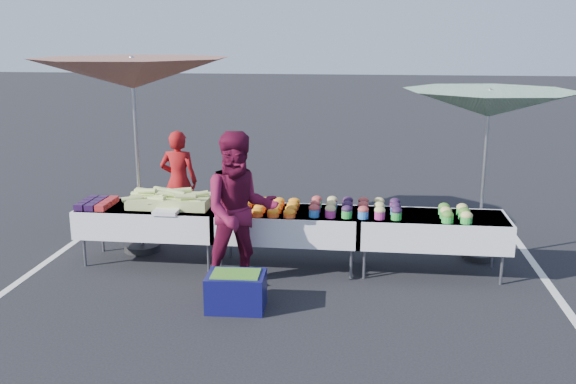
# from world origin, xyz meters

# --- Properties ---
(ground) EXTENTS (80.00, 80.00, 0.00)m
(ground) POSITION_xyz_m (0.00, 0.00, 0.00)
(ground) COLOR black
(stripe_left) EXTENTS (0.10, 5.00, 0.00)m
(stripe_left) POSITION_xyz_m (-3.20, 0.00, 0.00)
(stripe_left) COLOR silver
(stripe_left) RESTS_ON ground
(stripe_right) EXTENTS (0.10, 5.00, 0.00)m
(stripe_right) POSITION_xyz_m (3.20, 0.00, 0.00)
(stripe_right) COLOR silver
(stripe_right) RESTS_ON ground
(table_left) EXTENTS (1.86, 0.81, 0.75)m
(table_left) POSITION_xyz_m (-1.80, 0.00, 0.58)
(table_left) COLOR white
(table_left) RESTS_ON ground
(table_center) EXTENTS (1.86, 0.81, 0.75)m
(table_center) POSITION_xyz_m (0.00, 0.00, 0.58)
(table_center) COLOR white
(table_center) RESTS_ON ground
(table_right) EXTENTS (1.86, 0.81, 0.75)m
(table_right) POSITION_xyz_m (1.80, 0.00, 0.58)
(table_right) COLOR white
(table_right) RESTS_ON ground
(berry_punnets) EXTENTS (0.40, 0.54, 0.08)m
(berry_punnets) POSITION_xyz_m (-2.51, -0.06, 0.79)
(berry_punnets) COLOR #230B2E
(berry_punnets) RESTS_ON table_left
(corn_pile) EXTENTS (1.16, 0.57, 0.26)m
(corn_pile) POSITION_xyz_m (-1.55, 0.04, 0.84)
(corn_pile) COLOR #BFE072
(corn_pile) RESTS_ON table_left
(plastic_bags) EXTENTS (0.30, 0.25, 0.05)m
(plastic_bags) POSITION_xyz_m (-1.50, -0.30, 0.78)
(plastic_bags) COLOR white
(plastic_bags) RESTS_ON table_left
(carrot_bowls) EXTENTS (0.75, 0.69, 0.11)m
(carrot_bowls) POSITION_xyz_m (-0.25, -0.01, 0.80)
(carrot_bowls) COLOR #FF5A1C
(carrot_bowls) RESTS_ON table_center
(potato_cups) EXTENTS (1.14, 0.58, 0.16)m
(potato_cups) POSITION_xyz_m (0.85, 0.00, 0.83)
(potato_cups) COLOR blue
(potato_cups) RESTS_ON table_right
(bean_baskets) EXTENTS (0.36, 0.50, 0.15)m
(bean_baskets) POSITION_xyz_m (2.06, -0.10, 0.82)
(bean_baskets) COLOR green
(bean_baskets) RESTS_ON table_right
(vendor) EXTENTS (0.56, 0.37, 1.55)m
(vendor) POSITION_xyz_m (-1.83, 1.38, 0.77)
(vendor) COLOR maroon
(vendor) RESTS_ON ground
(customer) EXTENTS (1.10, 0.99, 1.87)m
(customer) POSITION_xyz_m (-0.47, -0.75, 0.94)
(customer) COLOR maroon
(customer) RESTS_ON ground
(umbrella_left) EXTENTS (3.32, 3.32, 2.67)m
(umbrella_left) POSITION_xyz_m (-2.10, 0.40, 2.42)
(umbrella_left) COLOR black
(umbrella_left) RESTS_ON ground
(umbrella_right) EXTENTS (2.68, 2.68, 2.27)m
(umbrella_right) POSITION_xyz_m (2.50, 0.63, 2.06)
(umbrella_right) COLOR black
(umbrella_right) RESTS_ON ground
(storage_bin) EXTENTS (0.65, 0.48, 0.41)m
(storage_bin) POSITION_xyz_m (-0.41, -1.36, 0.21)
(storage_bin) COLOR #0E0E48
(storage_bin) RESTS_ON ground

